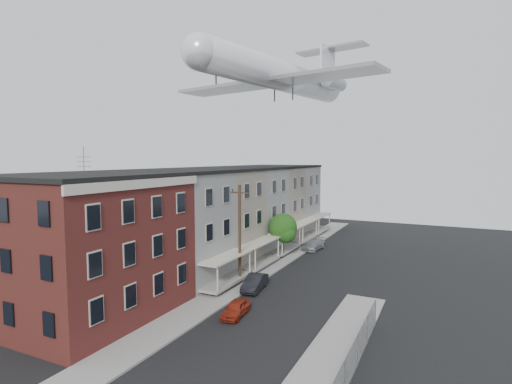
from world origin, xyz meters
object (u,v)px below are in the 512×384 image
utility_pole (240,233)px  car_far (314,245)px  airplane (282,76)px  car_mid (255,283)px  street_tree (284,229)px  car_near (236,308)px

utility_pole → car_far: (2.00, 15.88, -4.04)m
utility_pole → airplane: size_ratio=0.35×
car_mid → utility_pole: bearing=145.3°
street_tree → car_far: size_ratio=1.19×
car_mid → airplane: size_ratio=0.16×
airplane → car_mid: bearing=-85.3°
street_tree → car_near: street_tree is taller
car_near → car_far: 22.67m
street_tree → utility_pole: bearing=-91.9°
utility_pole → car_near: 8.55m
car_near → airplane: size_ratio=0.13×
car_far → car_near: bearing=-80.1°
car_mid → airplane: 20.36m
car_mid → car_far: bearing=82.2°
car_near → car_mid: bearing=96.7°
car_near → car_far: (-1.26, 22.64, 0.07)m
utility_pole → car_near: bearing=-64.3°
utility_pole → street_tree: bearing=88.1°
utility_pole → car_far: size_ratio=2.06×
street_tree → car_near: (2.93, -16.68, -2.89)m
utility_pole → street_tree: size_ratio=1.73×
airplane → car_near: bearing=-82.0°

